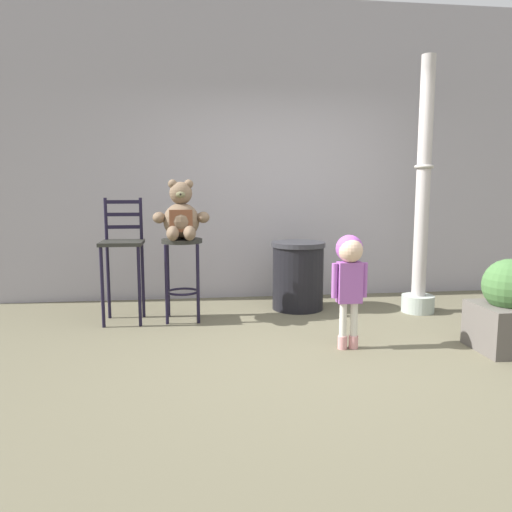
# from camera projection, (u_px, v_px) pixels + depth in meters

# --- Properties ---
(ground_plane) EXTENTS (24.00, 24.00, 0.00)m
(ground_plane) POSITION_uv_depth(u_px,v_px,m) (316.00, 354.00, 3.93)
(ground_plane) COLOR #605A45
(building_wall) EXTENTS (7.45, 0.30, 3.48)m
(building_wall) POSITION_uv_depth(u_px,v_px,m) (271.00, 153.00, 5.97)
(building_wall) COLOR #9A959D
(building_wall) RESTS_ON ground_plane
(bar_stool_with_teddy) EXTENTS (0.40, 0.40, 0.82)m
(bar_stool_with_teddy) POSITION_uv_depth(u_px,v_px,m) (182.00, 262.00, 4.90)
(bar_stool_with_teddy) COLOR #262622
(bar_stool_with_teddy) RESTS_ON ground_plane
(teddy_bear) EXTENTS (0.55, 0.49, 0.58)m
(teddy_bear) POSITION_uv_depth(u_px,v_px,m) (181.00, 217.00, 4.81)
(teddy_bear) COLOR brown
(teddy_bear) RESTS_ON bar_stool_with_teddy
(child_walking) EXTENTS (0.30, 0.24, 0.94)m
(child_walking) POSITION_uv_depth(u_px,v_px,m) (350.00, 267.00, 3.99)
(child_walking) COLOR #D48F90
(child_walking) RESTS_ON ground_plane
(trash_bin) EXTENTS (0.59, 0.59, 0.74)m
(trash_bin) POSITION_uv_depth(u_px,v_px,m) (298.00, 275.00, 5.38)
(trash_bin) COLOR black
(trash_bin) RESTS_ON ground_plane
(lamppost) EXTENTS (0.34, 0.34, 2.64)m
(lamppost) POSITION_uv_depth(u_px,v_px,m) (422.00, 215.00, 5.15)
(lamppost) COLOR #A3AFA4
(lamppost) RESTS_ON ground_plane
(bar_chair_empty) EXTENTS (0.40, 0.40, 1.22)m
(bar_chair_empty) POSITION_uv_depth(u_px,v_px,m) (123.00, 251.00, 4.82)
(bar_chair_empty) COLOR #262622
(bar_chair_empty) RESTS_ON ground_plane
(planter_with_shrub) EXTENTS (0.50, 0.50, 0.75)m
(planter_with_shrub) POSITION_uv_depth(u_px,v_px,m) (508.00, 309.00, 3.98)
(planter_with_shrub) COLOR #5A544E
(planter_with_shrub) RESTS_ON ground_plane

